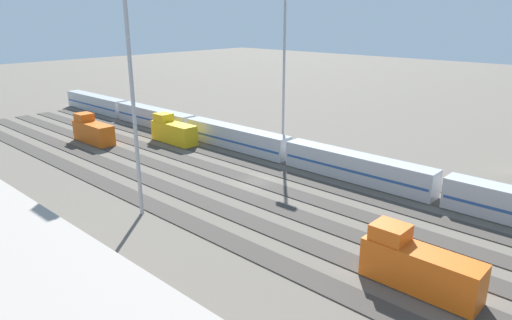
{
  "coord_description": "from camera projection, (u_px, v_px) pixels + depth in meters",
  "views": [
    {
      "loc": [
        -41.34,
        44.56,
        22.5
      ],
      "look_at": [
        1.67,
        -1.75,
        2.5
      ],
      "focal_mm": 32.2,
      "sensor_mm": 36.0,
      "label": 1
    }
  ],
  "objects": [
    {
      "name": "track_bed_6",
      "position": [
        170.0,
        214.0,
        54.25
      ],
      "size": [
        140.0,
        2.8,
        0.12
      ],
      "primitive_type": "cube",
      "color": "#3D3833",
      "rests_on": "ground_plane"
    },
    {
      "name": "train_on_track_2",
      "position": [
        173.0,
        131.0,
        84.13
      ],
      "size": [
        10.0,
        3.0,
        5.0
      ],
      "color": "gold",
      "rests_on": "ground_plane"
    },
    {
      "name": "light_mast_1",
      "position": [
        129.0,
        51.0,
        48.79
      ],
      "size": [
        2.8,
        0.7,
        30.02
      ],
      "color": "#9EA0A5",
      "rests_on": "ground_plane"
    },
    {
      "name": "track_bed_2",
      "position": [
        279.0,
        173.0,
        68.22
      ],
      "size": [
        140.0,
        2.8,
        0.12
      ],
      "primitive_type": "cube",
      "color": "#3D3833",
      "rests_on": "ground_plane"
    },
    {
      "name": "track_bed_1",
      "position": [
        300.0,
        165.0,
        71.71
      ],
      "size": [
        140.0,
        2.8,
        0.12
      ],
      "primitive_type": "cube",
      "color": "#4C443D",
      "rests_on": "ground_plane"
    },
    {
      "name": "train_on_track_5",
      "position": [
        418.0,
        266.0,
        38.94
      ],
      "size": [
        10.0,
        3.0,
        5.0
      ],
      "color": "#D85914",
      "rests_on": "ground_plane"
    },
    {
      "name": "track_bed_3",
      "position": [
        256.0,
        182.0,
        64.73
      ],
      "size": [
        140.0,
        2.8,
        0.12
      ],
      "primitive_type": "cube",
      "color": "#3D3833",
      "rests_on": "ground_plane"
    },
    {
      "name": "train_on_track_1",
      "position": [
        279.0,
        148.0,
        73.91
      ],
      "size": [
        139.0,
        3.06,
        4.4
      ],
      "color": "#1E6B9E",
      "rests_on": "ground_plane"
    },
    {
      "name": "track_bed_0",
      "position": [
        318.0,
        158.0,
        75.2
      ],
      "size": [
        140.0,
        2.8,
        0.12
      ],
      "primitive_type": "cube",
      "color": "#4C443D",
      "rests_on": "ground_plane"
    },
    {
      "name": "train_on_track_4",
      "position": [
        93.0,
        131.0,
        84.2
      ],
      "size": [
        10.0,
        3.0,
        5.0
      ],
      "color": "#D85914",
      "rests_on": "ground_plane"
    },
    {
      "name": "ground_plane",
      "position": [
        256.0,
        182.0,
        64.74
      ],
      "size": [
        400.0,
        400.0,
        0.0
      ],
      "primitive_type": "plane",
      "color": "#60594F"
    },
    {
      "name": "light_mast_2",
      "position": [
        284.0,
        43.0,
        78.72
      ],
      "size": [
        2.8,
        0.7,
        28.34
      ],
      "color": "#9EA0A5",
      "rests_on": "ground_plane"
    },
    {
      "name": "track_bed_4",
      "position": [
        231.0,
        191.0,
        61.23
      ],
      "size": [
        140.0,
        2.8,
        0.12
      ],
      "primitive_type": "cube",
      "color": "#3D3833",
      "rests_on": "ground_plane"
    },
    {
      "name": "track_bed_5",
      "position": [
        202.0,
        202.0,
        57.74
      ],
      "size": [
        140.0,
        2.8,
        0.12
      ],
      "primitive_type": "cube",
      "color": "#3D3833",
      "rests_on": "ground_plane"
    }
  ]
}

